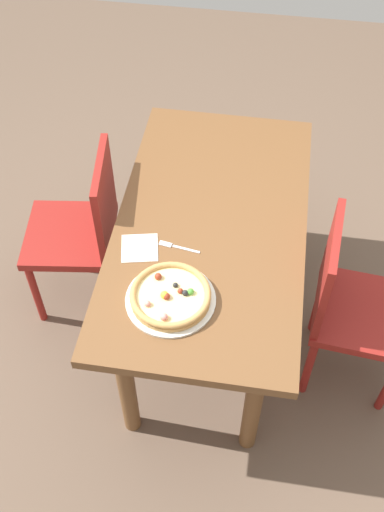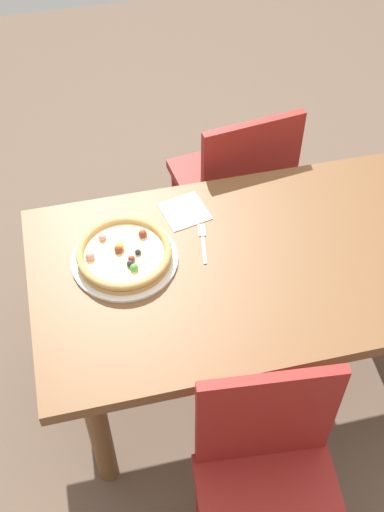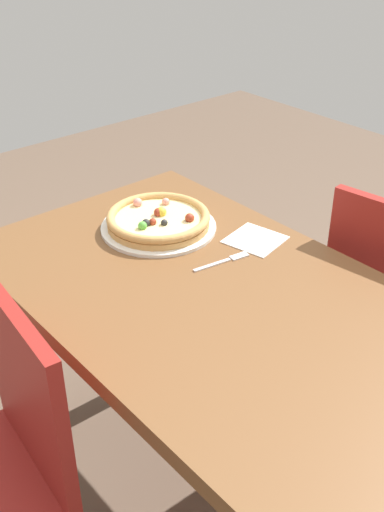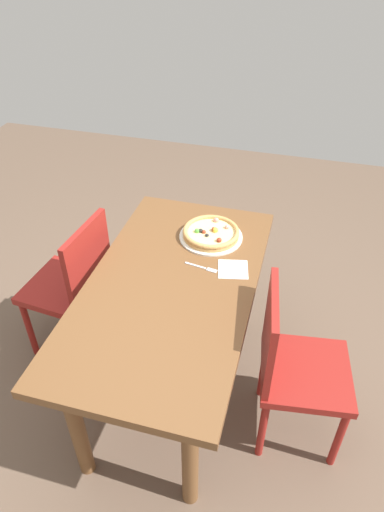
{
  "view_description": "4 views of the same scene",
  "coord_description": "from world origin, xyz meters",
  "px_view_note": "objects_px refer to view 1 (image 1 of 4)",
  "views": [
    {
      "loc": [
        -1.65,
        -0.18,
        2.52
      ],
      "look_at": [
        -0.2,
        0.05,
        0.75
      ],
      "focal_mm": 42.71,
      "sensor_mm": 36.0,
      "label": 1
    },
    {
      "loc": [
        -0.49,
        -1.21,
        2.26
      ],
      "look_at": [
        -0.2,
        0.05,
        0.75
      ],
      "focal_mm": 45.68,
      "sensor_mm": 36.0,
      "label": 2
    },
    {
      "loc": [
        0.83,
        -0.83,
        1.57
      ],
      "look_at": [
        -0.2,
        0.05,
        0.75
      ],
      "focal_mm": 43.16,
      "sensor_mm": 36.0,
      "label": 3
    },
    {
      "loc": [
        1.47,
        0.51,
        2.12
      ],
      "look_at": [
        -0.2,
        0.05,
        0.75
      ],
      "focal_mm": 32.01,
      "sensor_mm": 36.0,
      "label": 4
    }
  ],
  "objects_px": {
    "dining_table": "(211,239)",
    "chair_far": "(83,229)",
    "napkin": "(140,248)",
    "chair_near": "(349,303)",
    "plate": "(171,300)",
    "fork": "(176,247)",
    "pizza": "(170,295)"
  },
  "relations": [
    {
      "from": "chair_far",
      "to": "pizza",
      "type": "distance_m",
      "value": 0.76
    },
    {
      "from": "chair_far",
      "to": "napkin",
      "type": "distance_m",
      "value": 0.51
    },
    {
      "from": "chair_far",
      "to": "pizza",
      "type": "xyz_separation_m",
      "value": [
        -0.51,
        -0.5,
        0.28
      ]
    },
    {
      "from": "dining_table",
      "to": "pizza",
      "type": "bearing_deg",
      "value": 166.95
    },
    {
      "from": "chair_far",
      "to": "chair_near",
      "type": "bearing_deg",
      "value": -108.67
    },
    {
      "from": "dining_table",
      "to": "plate",
      "type": "xyz_separation_m",
      "value": [
        -0.4,
        0.09,
        0.11
      ]
    },
    {
      "from": "chair_near",
      "to": "plate",
      "type": "xyz_separation_m",
      "value": [
        -0.27,
        0.69,
        0.25
      ]
    },
    {
      "from": "chair_near",
      "to": "fork",
      "type": "distance_m",
      "value": 0.76
    },
    {
      "from": "chair_near",
      "to": "plate",
      "type": "relative_size",
      "value": 2.66
    },
    {
      "from": "pizza",
      "to": "napkin",
      "type": "relative_size",
      "value": 2.09
    },
    {
      "from": "pizza",
      "to": "fork",
      "type": "xyz_separation_m",
      "value": [
        0.25,
        0.02,
        -0.03
      ]
    },
    {
      "from": "dining_table",
      "to": "fork",
      "type": "relative_size",
      "value": 8.48
    },
    {
      "from": "plate",
      "to": "napkin",
      "type": "bearing_deg",
      "value": 35.8
    },
    {
      "from": "dining_table",
      "to": "napkin",
      "type": "relative_size",
      "value": 10.02
    },
    {
      "from": "chair_far",
      "to": "pizza",
      "type": "height_order",
      "value": "chair_far"
    },
    {
      "from": "chair_near",
      "to": "napkin",
      "type": "height_order",
      "value": "chair_near"
    },
    {
      "from": "dining_table",
      "to": "chair_near",
      "type": "height_order",
      "value": "chair_near"
    },
    {
      "from": "chair_near",
      "to": "fork",
      "type": "height_order",
      "value": "chair_near"
    },
    {
      "from": "chair_far",
      "to": "dining_table",
      "type": "bearing_deg",
      "value": -107.4
    },
    {
      "from": "fork",
      "to": "plate",
      "type": "bearing_deg",
      "value": 104.91
    },
    {
      "from": "chair_near",
      "to": "fork",
      "type": "xyz_separation_m",
      "value": [
        -0.02,
        0.71,
        0.25
      ]
    },
    {
      "from": "dining_table",
      "to": "plate",
      "type": "distance_m",
      "value": 0.43
    },
    {
      "from": "chair_far",
      "to": "plate",
      "type": "xyz_separation_m",
      "value": [
        -0.51,
        -0.5,
        0.25
      ]
    },
    {
      "from": "chair_far",
      "to": "fork",
      "type": "relative_size",
      "value": 5.26
    },
    {
      "from": "chair_far",
      "to": "napkin",
      "type": "relative_size",
      "value": 6.22
    },
    {
      "from": "dining_table",
      "to": "fork",
      "type": "bearing_deg",
      "value": 141.66
    },
    {
      "from": "dining_table",
      "to": "chair_far",
      "type": "height_order",
      "value": "chair_far"
    },
    {
      "from": "dining_table",
      "to": "fork",
      "type": "distance_m",
      "value": 0.22
    },
    {
      "from": "pizza",
      "to": "fork",
      "type": "height_order",
      "value": "pizza"
    },
    {
      "from": "dining_table",
      "to": "pizza",
      "type": "distance_m",
      "value": 0.43
    },
    {
      "from": "plate",
      "to": "napkin",
      "type": "relative_size",
      "value": 2.34
    },
    {
      "from": "chair_far",
      "to": "napkin",
      "type": "xyz_separation_m",
      "value": [
        -0.28,
        -0.34,
        0.25
      ]
    }
  ]
}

